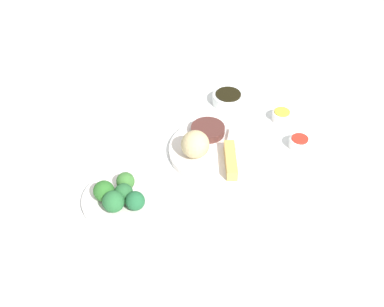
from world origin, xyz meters
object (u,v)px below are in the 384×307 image
object	(u,v)px
sauce_ramekin_sweet_and_sour	(299,143)
sauce_ramekin_hot_mustard	(281,116)
soy_sauce_bowl	(228,99)
broccoli_plate	(124,199)
main_plate	(218,150)

from	to	relation	value
sauce_ramekin_sweet_and_sour	sauce_ramekin_hot_mustard	xyz separation A→B (m)	(0.02, -0.12, 0.00)
soy_sauce_bowl	sauce_ramekin_hot_mustard	xyz separation A→B (m)	(-0.14, 0.09, -0.00)
broccoli_plate	sauce_ramekin_sweet_and_sour	xyz separation A→B (m)	(-0.46, -0.16, 0.01)
main_plate	sauce_ramekin_sweet_and_sour	size ratio (longest dim) A/B	4.87
soy_sauce_bowl	sauce_ramekin_sweet_and_sour	bearing A→B (deg)	128.50
main_plate	broccoli_plate	xyz separation A→B (m)	(0.24, 0.15, -0.00)
sauce_ramekin_hot_mustard	main_plate	bearing A→B (deg)	32.94
broccoli_plate	soy_sauce_bowl	bearing A→B (deg)	-128.47
soy_sauce_bowl	sauce_ramekin_sweet_and_sour	size ratio (longest dim) A/B	1.72
soy_sauce_bowl	sauce_ramekin_hot_mustard	world-z (taller)	soy_sauce_bowl
main_plate	sauce_ramekin_hot_mustard	size ratio (longest dim) A/B	4.87
broccoli_plate	sauce_ramekin_hot_mustard	bearing A→B (deg)	-147.19
sauce_ramekin_sweet_and_sour	soy_sauce_bowl	bearing A→B (deg)	-51.50
sauce_ramekin_sweet_and_sour	sauce_ramekin_hot_mustard	distance (m)	0.12
main_plate	sauce_ramekin_sweet_and_sour	bearing A→B (deg)	-177.96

